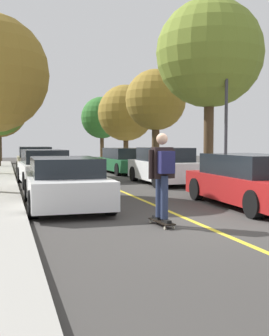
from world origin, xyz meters
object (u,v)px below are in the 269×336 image
(parked_car_left_near, at_px, (44,168))
(skateboard, at_px, (162,222))
(street_tree_right_nearest, at_px, (209,54))
(street_tree_right_far, at_px, (126,113))
(skateboarder, at_px, (163,171))
(parked_car_left_far, at_px, (35,161))
(parked_car_right_far, at_px, (124,161))
(parked_car_left_nearest, at_px, (65,183))
(street_tree_right_farthest, at_px, (102,118))
(street_tree_right_near, at_px, (156,100))
(parked_car_right_nearest, at_px, (251,181))
(fire_hydrant, at_px, (245,178))
(streetlamp, at_px, (226,92))
(parked_car_right_near, at_px, (164,166))

(parked_car_left_near, height_order, skateboard, parked_car_left_near)
(street_tree_right_nearest, xyz_separation_m, skateboard, (-5.05, -7.89, -5.19))
(street_tree_right_far, bearing_deg, skateboarder, -103.89)
(parked_car_left_near, height_order, parked_car_left_far, parked_car_left_far)
(parked_car_right_far, distance_m, skateboarder, 14.54)
(parked_car_left_nearest, bearing_deg, street_tree_right_farthest, 75.21)
(parked_car_left_nearest, xyz_separation_m, skateboarder, (1.54, -3.05, 0.47))
(parked_car_left_far, relative_size, street_tree_right_nearest, 0.58)
(street_tree_right_nearest, distance_m, street_tree_right_near, 6.55)
(parked_car_right_nearest, distance_m, street_tree_right_far, 18.99)
(fire_hydrant, bearing_deg, skateboard, -136.26)
(fire_hydrant, xyz_separation_m, streetlamp, (0.25, 1.75, 3.07))
(parked_car_right_near, bearing_deg, parked_car_left_far, 126.03)
(skateboard, bearing_deg, street_tree_right_nearest, 57.39)
(fire_hydrant, relative_size, skateboarder, 0.40)
(skateboard, bearing_deg, streetlamp, 51.68)
(parked_car_left_near, distance_m, fire_hydrant, 7.71)
(parked_car_left_far, height_order, street_tree_right_near, street_tree_right_near)
(skateboard, bearing_deg, street_tree_right_far, 76.08)
(parked_car_right_near, distance_m, street_tree_right_far, 12.79)
(parked_car_right_near, relative_size, street_tree_right_nearest, 0.57)
(fire_hydrant, bearing_deg, parked_car_left_near, 143.47)
(streetlamp, xyz_separation_m, skateboarder, (-4.90, -6.24, -2.44))
(parked_car_left_far, bearing_deg, street_tree_right_near, -1.87)
(fire_hydrant, bearing_deg, parked_car_left_far, 121.56)
(parked_car_right_far, bearing_deg, street_tree_right_far, 73.03)
(parked_car_left_near, xyz_separation_m, fire_hydrant, (6.19, -4.59, -0.20))
(street_tree_right_farthest, distance_m, fire_hydrant, 23.74)
(street_tree_right_near, height_order, street_tree_right_farthest, street_tree_right_near)
(parked_car_left_near, bearing_deg, parked_car_right_far, 47.51)
(parked_car_right_near, height_order, street_tree_right_nearest, street_tree_right_nearest)
(fire_hydrant, bearing_deg, skateboarder, -136.03)
(street_tree_right_near, distance_m, street_tree_right_farthest, 13.65)
(parked_car_left_nearest, bearing_deg, street_tree_right_nearest, 36.52)
(parked_car_left_far, bearing_deg, parked_car_left_nearest, -90.00)
(parked_car_right_far, xyz_separation_m, skateboarder, (-3.15, -14.19, 0.43))
(parked_car_right_nearest, distance_m, fire_hydrant, 3.11)
(parked_car_left_nearest, xyz_separation_m, parked_car_left_near, (-0.00, 6.02, 0.04))
(parked_car_left_far, xyz_separation_m, parked_car_right_near, (4.69, -6.45, 0.01))
(parked_car_right_nearest, bearing_deg, parked_car_left_near, 122.69)
(parked_car_left_nearest, xyz_separation_m, parked_car_right_nearest, (4.69, -1.29, 0.04))
(street_tree_right_far, height_order, fire_hydrant, street_tree_right_far)
(parked_car_right_far, distance_m, street_tree_right_nearest, 8.00)
(parked_car_left_far, bearing_deg, parked_car_right_far, -4.49)
(parked_car_left_nearest, height_order, parked_car_right_far, parked_car_right_far)
(parked_car_left_nearest, relative_size, streetlamp, 0.72)
(streetlamp, bearing_deg, street_tree_right_farthest, 89.61)
(street_tree_right_far, bearing_deg, street_tree_right_nearest, -90.00)
(parked_car_left_nearest, distance_m, parked_car_right_nearest, 4.86)
(parked_car_right_far, xyz_separation_m, skateboard, (-3.15, -14.16, -0.60))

